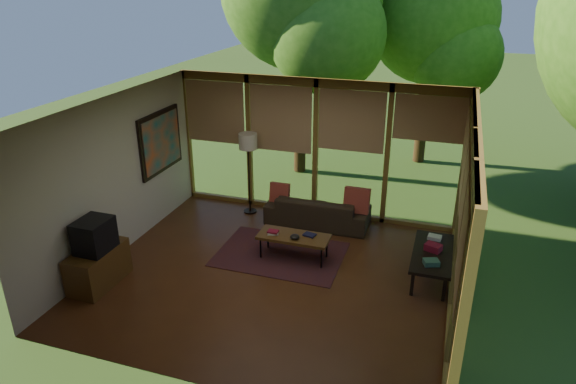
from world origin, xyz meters
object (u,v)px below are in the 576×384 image
(side_console, at_px, (432,254))
(sofa, at_px, (318,210))
(coffee_table, at_px, (294,237))
(media_cabinet, at_px, (98,267))
(television, at_px, (94,235))
(floor_lamp, at_px, (248,146))

(side_console, bearing_deg, sofa, 150.11)
(coffee_table, xyz_separation_m, side_console, (2.24, 0.10, 0.02))
(media_cabinet, xyz_separation_m, coffee_table, (2.63, 1.69, 0.09))
(television, relative_size, floor_lamp, 0.33)
(coffee_table, distance_m, side_console, 2.25)
(television, xyz_separation_m, coffee_table, (2.61, 1.69, -0.46))
(floor_lamp, bearing_deg, media_cabinet, -111.38)
(television, relative_size, coffee_table, 0.46)
(media_cabinet, relative_size, side_console, 0.71)
(media_cabinet, xyz_separation_m, television, (0.02, 0.00, 0.55))
(floor_lamp, distance_m, coffee_table, 2.26)
(floor_lamp, bearing_deg, coffee_table, -46.44)
(coffee_table, bearing_deg, sofa, 87.96)
(floor_lamp, bearing_deg, television, -111.07)
(floor_lamp, distance_m, side_console, 4.01)
(television, height_order, side_console, television)
(sofa, height_order, television, television)
(sofa, relative_size, television, 3.55)
(sofa, xyz_separation_m, coffee_table, (-0.05, -1.36, 0.11))
(sofa, relative_size, media_cabinet, 1.95)
(media_cabinet, bearing_deg, side_console, 20.22)
(coffee_table, bearing_deg, floor_lamp, 133.56)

